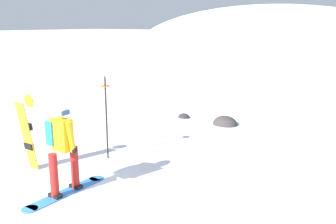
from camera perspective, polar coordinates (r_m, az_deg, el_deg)
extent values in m
plane|color=white|center=(6.73, -17.53, -14.54)|extent=(300.00, 300.00, 0.00)
ellipsoid|color=white|center=(43.89, 15.27, 8.86)|extent=(31.46, 28.31, 10.21)
cube|color=blue|center=(7.37, -15.24, -11.75)|extent=(0.29, 1.56, 0.02)
cylinder|color=blue|center=(7.84, -10.82, -9.94)|extent=(0.28, 0.28, 0.02)
cylinder|color=blue|center=(6.95, -20.29, -13.71)|extent=(0.28, 0.28, 0.02)
cube|color=black|center=(7.49, -13.83, -10.89)|extent=(0.25, 0.14, 0.06)
cube|color=black|center=(7.22, -16.75, -12.04)|extent=(0.25, 0.14, 0.06)
cylinder|color=maroon|center=(7.34, -14.00, -8.18)|extent=(0.15, 0.15, 0.82)
cylinder|color=maroon|center=(7.07, -16.96, -9.25)|extent=(0.15, 0.15, 0.82)
cube|color=#F4A314|center=(6.98, -15.80, -3.36)|extent=(0.36, 0.22, 0.58)
cylinder|color=#F4A314|center=(7.15, -16.97, -3.03)|extent=(0.10, 0.18, 0.57)
cylinder|color=#F4A314|center=(6.80, -14.57, -3.70)|extent=(0.10, 0.18, 0.57)
sphere|color=black|center=(7.26, -16.69, -4.83)|extent=(0.11, 0.11, 0.11)
sphere|color=black|center=(6.89, -14.08, -5.64)|extent=(0.11, 0.11, 0.11)
cube|color=teal|center=(7.12, -16.84, -2.92)|extent=(0.18, 0.28, 0.44)
cube|color=teal|center=(7.22, -17.29, -3.39)|extent=(0.06, 0.20, 0.20)
sphere|color=beige|center=(6.87, -16.02, 0.04)|extent=(0.21, 0.21, 0.21)
sphere|color=silver|center=(6.86, -16.04, 0.28)|extent=(0.25, 0.25, 0.25)
cube|color=navy|center=(6.77, -15.33, -0.10)|extent=(0.03, 0.17, 0.08)
cube|color=orange|center=(8.45, -20.66, -3.53)|extent=(0.28, 0.26, 1.51)
cylinder|color=orange|center=(8.34, -20.42, 1.60)|extent=(0.28, 0.07, 0.28)
cube|color=black|center=(8.41, -20.61, -2.05)|extent=(0.25, 0.09, 0.15)
cube|color=black|center=(8.53, -20.37, -4.90)|extent=(0.25, 0.09, 0.15)
cylinder|color=black|center=(8.68, -9.34, -1.06)|extent=(0.04, 0.04, 1.89)
cylinder|color=orange|center=(8.53, -9.53, 3.92)|extent=(0.20, 0.20, 0.02)
cone|color=black|center=(8.49, -9.59, 5.38)|extent=(0.04, 0.04, 0.08)
ellipsoid|color=#383333|center=(11.82, 8.66, -1.91)|extent=(0.79, 0.67, 0.55)
ellipsoid|color=#282628|center=(12.55, 2.44, -0.86)|extent=(0.41, 0.35, 0.29)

